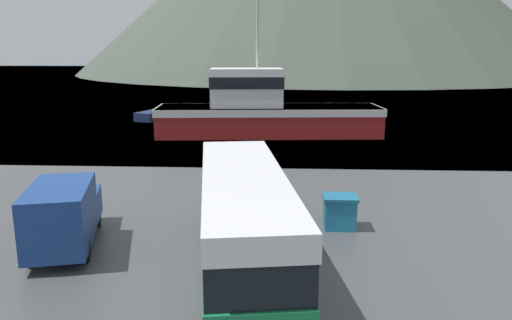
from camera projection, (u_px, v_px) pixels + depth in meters
water_surface at (286, 73)px, 145.87m from camera, size 240.00×240.00×0.00m
tour_bus at (243, 215)px, 15.49m from camera, size 4.04×10.90×3.10m
delivery_van at (64, 213)px, 17.24m from camera, size 3.19×5.67×2.34m
fishing_boat at (263, 111)px, 39.94m from camera, size 18.07×6.21×11.90m
storage_bin at (340, 211)px, 19.25m from camera, size 1.31×1.13×1.29m
small_boat at (163, 113)px, 50.66m from camera, size 4.06×7.85×0.84m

